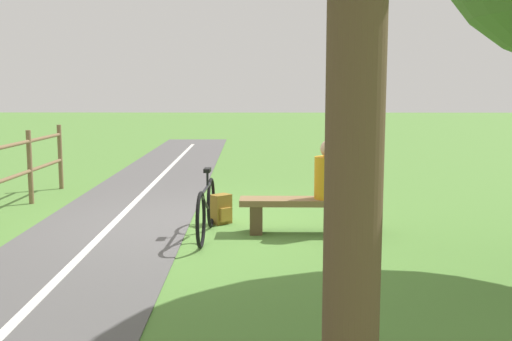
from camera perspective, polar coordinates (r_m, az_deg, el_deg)
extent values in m
plane|color=#548438|center=(8.39, -5.26, -5.09)|extent=(80.00, 80.00, 0.00)
cube|color=brown|center=(7.82, 4.75, -2.94)|extent=(1.72, 0.41, 0.08)
cube|color=brown|center=(7.94, 9.38, -4.53)|extent=(0.16, 0.35, 0.37)
cube|color=brown|center=(7.85, 0.03, -4.55)|extent=(0.16, 0.35, 0.37)
cylinder|color=orange|center=(7.80, 6.90, -0.69)|extent=(0.38, 0.38, 0.54)
sphere|color=tan|center=(7.75, 6.95, 2.06)|extent=(0.23, 0.23, 0.23)
torus|color=black|center=(7.10, -5.23, -4.67)|extent=(0.06, 0.67, 0.67)
torus|color=black|center=(8.16, -4.28, -3.04)|extent=(0.06, 0.67, 0.67)
cylinder|color=black|center=(7.58, -4.74, -1.71)|extent=(0.06, 0.92, 0.04)
cylinder|color=black|center=(7.44, -4.88, -2.98)|extent=(0.05, 0.67, 0.32)
cylinder|color=black|center=(7.72, -4.61, -0.78)|extent=(0.03, 0.03, 0.20)
cube|color=black|center=(7.71, -4.62, 0.03)|extent=(0.08, 0.20, 0.05)
cube|color=olive|center=(8.38, -3.34, -3.65)|extent=(0.32, 0.31, 0.41)
cube|color=#A57A2A|center=(8.31, -2.85, -4.18)|extent=(0.16, 0.15, 0.18)
cylinder|color=brown|center=(11.81, -18.01, 1.23)|extent=(0.08, 0.08, 1.20)
cylinder|color=brown|center=(10.42, -20.58, 0.29)|extent=(0.08, 0.08, 1.20)
cylinder|color=brown|center=(3.14, 9.43, 9.42)|extent=(0.31, 0.31, 3.91)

